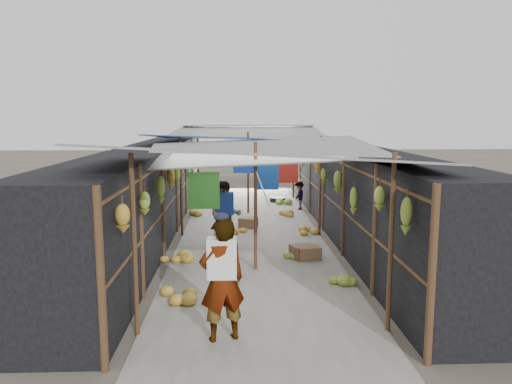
{
  "coord_description": "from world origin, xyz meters",
  "views": [
    {
      "loc": [
        -0.38,
        -6.77,
        3.09
      ],
      "look_at": [
        0.1,
        5.32,
        1.25
      ],
      "focal_mm": 35.0,
      "sensor_mm": 36.0,
      "label": 1
    }
  ],
  "objects": [
    {
      "name": "hanging_bananas",
      "position": [
        -0.04,
        6.49,
        1.63
      ],
      "size": [
        3.96,
        13.63,
        0.85
      ],
      "color": "#B78E2F",
      "rests_on": "ground"
    },
    {
      "name": "crate_near",
      "position": [
        1.06,
        3.77,
        0.15
      ],
      "size": [
        0.6,
        0.53,
        0.3
      ],
      "primitive_type": "cube",
      "rotation": [
        0.0,
        0.0,
        0.3
      ],
      "color": "olive",
      "rests_on": "ground"
    },
    {
      "name": "aisle_slab",
      "position": [
        0.0,
        6.5,
        0.01
      ],
      "size": [
        3.6,
        16.0,
        0.02
      ],
      "primitive_type": "cube",
      "color": "#9E998E",
      "rests_on": "ground"
    },
    {
      "name": "ground",
      "position": [
        0.0,
        0.0,
        0.0
      ],
      "size": [
        80.0,
        80.0,
        0.0
      ],
      "primitive_type": "plane",
      "color": "#6B6356",
      "rests_on": "ground"
    },
    {
      "name": "stall_right",
      "position": [
        2.7,
        6.5,
        1.15
      ],
      "size": [
        1.4,
        15.0,
        2.3
      ],
      "primitive_type": "cube",
      "color": "black",
      "rests_on": "ground"
    },
    {
      "name": "crate_back",
      "position": [
        -0.05,
        6.85,
        0.15
      ],
      "size": [
        0.58,
        0.53,
        0.3
      ],
      "primitive_type": "cube",
      "rotation": [
        0.0,
        0.0,
        -0.41
      ],
      "color": "olive",
      "rests_on": "ground"
    },
    {
      "name": "stall_left",
      "position": [
        -2.7,
        6.5,
        1.15
      ],
      "size": [
        1.4,
        15.0,
        2.3
      ],
      "primitive_type": "cube",
      "color": "black",
      "rests_on": "ground"
    },
    {
      "name": "shopper_blue",
      "position": [
        -0.64,
        4.62,
        0.8
      ],
      "size": [
        0.8,
        0.64,
        1.61
      ],
      "primitive_type": "imported",
      "rotation": [
        0.0,
        0.0,
        -0.03
      ],
      "color": "navy",
      "rests_on": "ground"
    },
    {
      "name": "vendor_elderly",
      "position": [
        -0.58,
        -0.2,
        0.87
      ],
      "size": [
        0.73,
        0.59,
        1.74
      ],
      "primitive_type": "imported",
      "rotation": [
        0.0,
        0.0,
        3.46
      ],
      "color": "silver",
      "rests_on": "ground"
    },
    {
      "name": "black_basin",
      "position": [
        1.13,
        11.06,
        0.09
      ],
      "size": [
        0.59,
        0.59,
        0.18
      ],
      "primitive_type": "cylinder",
      "color": "black",
      "rests_on": "ground"
    },
    {
      "name": "market_canopy",
      "position": [
        0.03,
        6.82,
        2.41
      ],
      "size": [
        5.62,
        15.2,
        2.77
      ],
      "color": "brown",
      "rests_on": "ground"
    },
    {
      "name": "vendor_seated",
      "position": [
        1.7,
        9.46,
        0.49
      ],
      "size": [
        0.42,
        0.66,
        0.97
      ],
      "primitive_type": "imported",
      "rotation": [
        0.0,
        0.0,
        -1.47
      ],
      "color": "#524D47",
      "rests_on": "ground"
    },
    {
      "name": "floor_bananas",
      "position": [
        -0.1,
        5.55,
        0.15
      ],
      "size": [
        3.8,
        9.78,
        0.34
      ],
      "color": "#B78E2F",
      "rests_on": "ground"
    },
    {
      "name": "crate_mid",
      "position": [
        1.17,
        3.68,
        0.15
      ],
      "size": [
        0.56,
        0.48,
        0.3
      ],
      "primitive_type": "cube",
      "rotation": [
        0.0,
        0.0,
        0.18
      ],
      "color": "olive",
      "rests_on": "ground"
    }
  ]
}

